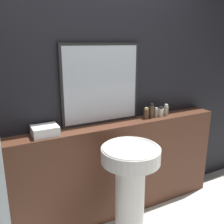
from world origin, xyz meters
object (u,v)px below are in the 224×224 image
object	(u,v)px
shampoo_bottle	(146,114)
body_wash_bottle	(161,112)
conditioner_bottle	(152,111)
mirror	(101,84)
towel_stack	(45,131)
hand_soap_bottle	(166,110)
pedestal_sink	(130,185)
lotion_bottle	(156,113)

from	to	relation	value
shampoo_bottle	body_wash_bottle	bearing A→B (deg)	0.00
conditioner_bottle	mirror	bearing A→B (deg)	170.02
towel_stack	conditioner_bottle	distance (m)	1.10
mirror	conditioner_bottle	xyz separation A→B (m)	(0.53, -0.09, -0.31)
body_wash_bottle	hand_soap_bottle	bearing A→B (deg)	0.00
pedestal_sink	hand_soap_bottle	size ratio (longest dim) A/B	7.58
lotion_bottle	hand_soap_bottle	world-z (taller)	hand_soap_bottle
pedestal_sink	lotion_bottle	world-z (taller)	lotion_bottle
body_wash_bottle	conditioner_bottle	bearing A→B (deg)	180.00
pedestal_sink	hand_soap_bottle	xyz separation A→B (m)	(0.71, 0.44, 0.46)
hand_soap_bottle	shampoo_bottle	bearing A→B (deg)	180.00
body_wash_bottle	towel_stack	bearing A→B (deg)	180.00
body_wash_bottle	hand_soap_bottle	xyz separation A→B (m)	(0.07, 0.00, 0.01)
pedestal_sink	shampoo_bottle	bearing A→B (deg)	44.09
towel_stack	shampoo_bottle	size ratio (longest dim) A/B	1.83
mirror	towel_stack	world-z (taller)	mirror
towel_stack	lotion_bottle	world-z (taller)	lotion_bottle
mirror	towel_stack	size ratio (longest dim) A/B	3.66
conditioner_bottle	lotion_bottle	xyz separation A→B (m)	(0.06, 0.00, -0.02)
conditioner_bottle	shampoo_bottle	bearing A→B (deg)	180.00
mirror	hand_soap_bottle	bearing A→B (deg)	-7.38
shampoo_bottle	hand_soap_bottle	world-z (taller)	hand_soap_bottle
towel_stack	body_wash_bottle	xyz separation A→B (m)	(1.23, 0.00, 0.01)
lotion_bottle	conditioner_bottle	bearing A→B (deg)	180.00
shampoo_bottle	towel_stack	bearing A→B (deg)	180.00
lotion_bottle	mirror	bearing A→B (deg)	171.01
pedestal_sink	body_wash_bottle	bearing A→B (deg)	34.46
pedestal_sink	shampoo_bottle	xyz separation A→B (m)	(0.46, 0.44, 0.45)
pedestal_sink	conditioner_bottle	bearing A→B (deg)	40.27
lotion_bottle	hand_soap_bottle	xyz separation A→B (m)	(0.13, 0.00, 0.01)
towel_stack	body_wash_bottle	distance (m)	1.23
shampoo_bottle	conditioner_bottle	xyz separation A→B (m)	(0.07, 0.00, 0.02)
lotion_bottle	hand_soap_bottle	bearing A→B (deg)	0.00
shampoo_bottle	hand_soap_bottle	distance (m)	0.26
pedestal_sink	mirror	bearing A→B (deg)	90.70
pedestal_sink	conditioner_bottle	xyz separation A→B (m)	(0.52, 0.44, 0.47)
towel_stack	shampoo_bottle	bearing A→B (deg)	0.00
conditioner_bottle	lotion_bottle	size ratio (longest dim) A/B	1.46
mirror	towel_stack	distance (m)	0.67
conditioner_bottle	towel_stack	bearing A→B (deg)	180.00
conditioner_bottle	lotion_bottle	distance (m)	0.06
conditioner_bottle	body_wash_bottle	xyz separation A→B (m)	(0.12, 0.00, -0.02)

